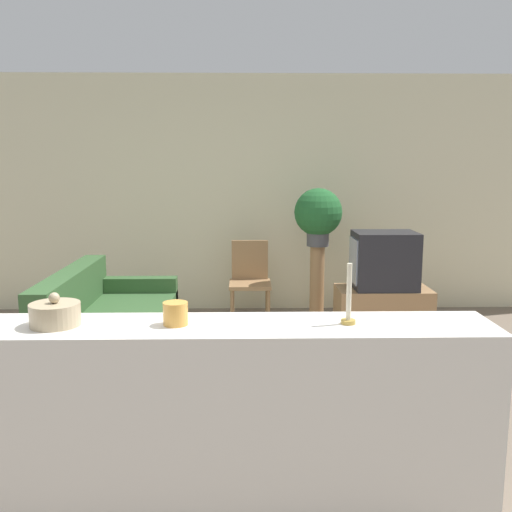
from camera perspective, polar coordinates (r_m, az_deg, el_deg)
ground_plane at (r=3.64m, az=-5.67°, el=-18.95°), size 14.00×14.00×0.00m
wall_back at (r=6.64m, az=-3.55°, el=6.17°), size 9.00×0.06×2.70m
couch at (r=5.13m, az=-14.50°, el=-7.19°), size 0.91×1.72×0.81m
tv_stand at (r=5.73m, az=12.54°, el=-5.66°), size 0.90×0.48×0.51m
television at (r=5.61m, az=12.67°, el=-0.41°), size 0.60×0.46×0.55m
wooden_chair at (r=6.15m, az=-0.61°, el=-2.17°), size 0.44×0.44×0.88m
plant_stand at (r=6.10m, az=6.11°, el=-2.94°), size 0.15×0.15×0.85m
potted_plant at (r=5.98m, az=6.24°, el=4.23°), size 0.50×0.50×0.61m
foreground_counter at (r=2.89m, az=-6.79°, el=-16.11°), size 2.92×0.44×0.97m
decorative_bowl at (r=2.83m, az=-19.45°, el=-5.49°), size 0.23×0.23×0.16m
candle_jar at (r=2.71m, az=-8.05°, el=-5.72°), size 0.12×0.12×0.11m
candlestick at (r=2.72m, az=9.25°, el=-4.70°), size 0.07×0.07×0.29m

